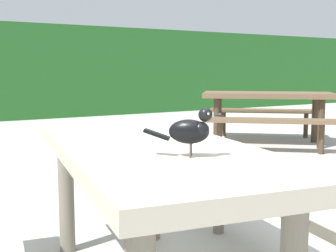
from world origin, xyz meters
TOP-DOWN VIEW (x-y plane):
  - picnic_table_foreground at (-0.28, 0.08)m, footprint 1.94×1.96m
  - bird_grackle at (-0.31, -0.30)m, footprint 0.23×0.20m
  - picnic_table_mid_left at (3.27, 3.10)m, footprint 2.39×2.39m

SIDE VIEW (x-z plane):
  - picnic_table_foreground at x=-0.28m, z-range 0.19..0.93m
  - picnic_table_mid_left at x=3.27m, z-range 0.19..0.93m
  - bird_grackle at x=-0.31m, z-range 0.75..0.94m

